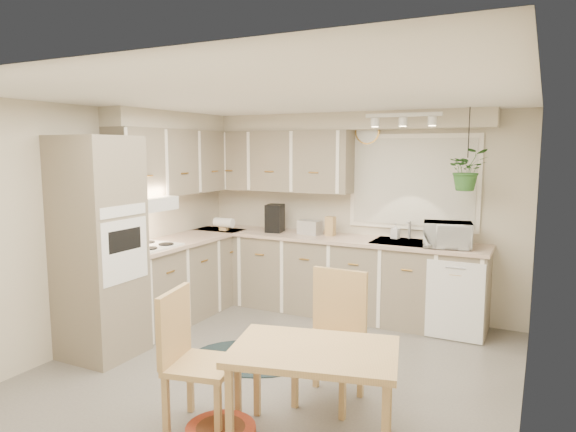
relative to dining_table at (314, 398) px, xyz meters
The scene contains 34 objects.
floor 1.22m from the dining_table, 130.93° to the left, with size 4.20×4.20×0.00m, color slate.
ceiling 2.37m from the dining_table, 130.93° to the left, with size 4.20×4.20×0.00m, color white.
wall_back 3.20m from the dining_table, 104.44° to the left, with size 4.00×0.04×2.40m, color beige.
wall_front 1.67m from the dining_table, 122.36° to the right, with size 4.00×0.04×2.40m, color beige.
wall_left 3.03m from the dining_table, 162.25° to the left, with size 0.04×4.20×2.40m, color beige.
wall_right 1.74m from the dining_table, 35.76° to the left, with size 0.04×4.20×2.40m, color beige.
base_cab_left 3.03m from the dining_table, 144.49° to the left, with size 0.60×1.85×0.90m, color gray.
base_cab_back 2.86m from the dining_table, 109.83° to the left, with size 3.60×0.60×0.90m, color gray.
counter_left 3.08m from the dining_table, 144.38° to the left, with size 0.64×1.89×0.04m, color beige.
counter_back 2.90m from the dining_table, 109.90° to the left, with size 3.64×0.64×0.04m, color beige.
oven_stack 2.60m from the dining_table, 168.18° to the left, with size 0.65×0.65×2.10m, color gray.
wall_oven_face 2.30m from the dining_table, 166.46° to the left, with size 0.02×0.56×0.58m, color white.
upper_cab_left 3.53m from the dining_table, 143.97° to the left, with size 0.35×2.00×0.75m, color gray.
upper_cab_back 3.64m from the dining_table, 122.18° to the left, with size 2.00×0.35×0.75m, color gray.
soffit_left 3.78m from the dining_table, 144.23° to the left, with size 0.30×2.00×0.20m, color beige.
soffit_back 3.58m from the dining_table, 108.86° to the left, with size 3.60×0.30×0.20m, color beige.
cooktop 2.79m from the dining_table, 154.15° to the left, with size 0.52×0.58×0.02m, color white.
range_hood 2.94m from the dining_table, 154.33° to the left, with size 0.40×0.60×0.14m, color white.
window_blinds 3.21m from the dining_table, 91.33° to the left, with size 1.40×0.02×1.00m, color silver.
window_frame 3.22m from the dining_table, 91.33° to the left, with size 1.50×0.02×1.10m, color white.
sink 2.74m from the dining_table, 91.47° to the left, with size 0.70×0.48×0.10m, color #B4B6BC.
dishwasher_front 2.44m from the dining_table, 77.40° to the left, with size 0.58×0.01×0.83m, color white.
track_light_bar 3.15m from the dining_table, 91.62° to the left, with size 0.80×0.04×0.04m, color white.
wall_clock 3.54m from the dining_table, 101.82° to the left, with size 0.30×0.30×0.03m, color gold.
dining_table is the anchor object (origin of this frame).
chair_left 0.82m from the dining_table, 169.44° to the right, with size 0.47×0.47×1.00m, color tan.
chair_back 0.64m from the dining_table, 102.85° to the left, with size 0.48×0.48×1.02m, color tan.
braided_rug 1.58m from the dining_table, 136.18° to the left, with size 1.17×0.88×0.01m, color black.
microwave 2.73m from the dining_table, 81.19° to the left, with size 0.49×0.27×0.33m, color white.
soap_bottle 2.92m from the dining_table, 94.44° to the left, with size 0.09×0.19×0.09m, color white.
hanging_plant 2.99m from the dining_table, 77.53° to the left, with size 0.39×0.43×0.34m, color #2E6327.
coffee_maker 3.28m from the dining_table, 122.63° to the left, with size 0.20×0.24×0.35m, color black.
toaster 3.06m from the dining_table, 114.76° to the left, with size 0.28×0.16×0.17m, color #B4B6BC.
knife_block 3.00m from the dining_table, 109.87° to the left, with size 0.11×0.11×0.23m, color tan.
Camera 1 is at (2.06, -3.84, 1.98)m, focal length 32.00 mm.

